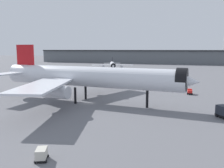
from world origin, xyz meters
TOP-DOWN VIEW (x-y plane):
  - ground at (0.00, 0.00)m, footprint 900.00×900.00m
  - airliner_near_gate at (-0.83, 1.60)m, footprint 66.00×59.99m
  - airliner_far_taxiway at (-26.56, 111.77)m, footprint 31.23×35.08m
  - terminal_building at (-15.85, 212.88)m, footprint 259.20×31.86m
  - baggage_tug_wing at (29.94, 25.09)m, footprint 2.00×3.26m
  - baggage_cart_trailing at (8.34, -37.56)m, footprint 2.57×2.79m
  - traffic_cone_near_nose at (26.95, 28.50)m, footprint 0.53×0.53m

SIDE VIEW (x-z plane):
  - ground at x=0.00m, z-range 0.00..0.00m
  - traffic_cone_near_nose at x=26.95m, z-range 0.00..0.66m
  - baggage_tug_wing at x=29.94m, z-range 0.05..1.90m
  - baggage_cart_trailing at x=8.34m, z-range 0.07..1.89m
  - airliner_far_taxiway at x=-26.56m, z-range -0.60..9.42m
  - terminal_building at x=-15.85m, z-range -6.73..22.43m
  - airliner_near_gate at x=-0.83m, z-range -1.07..16.90m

